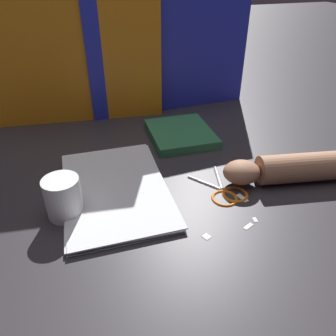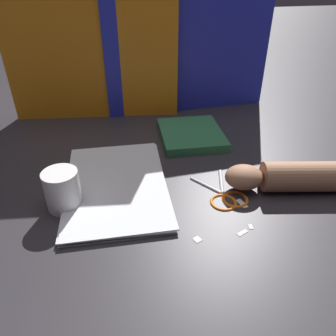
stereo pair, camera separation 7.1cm
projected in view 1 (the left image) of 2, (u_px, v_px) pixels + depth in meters
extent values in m
plane|color=#2D2B30|center=(171.00, 190.00, 0.75)|extent=(6.00, 6.00, 0.00)
cube|color=orange|center=(72.00, 45.00, 0.94)|extent=(0.52, 0.08, 0.47)
cube|color=#2833D1|center=(172.00, 51.00, 1.05)|extent=(0.54, 0.04, 0.39)
cube|color=white|center=(115.00, 190.00, 0.74)|extent=(0.24, 0.36, 0.00)
cube|color=white|center=(114.00, 188.00, 0.75)|extent=(0.24, 0.36, 0.00)
cube|color=white|center=(115.00, 188.00, 0.74)|extent=(0.24, 0.36, 0.00)
cube|color=white|center=(115.00, 187.00, 0.74)|extent=(0.24, 0.36, 0.00)
cube|color=#2D7247|center=(181.00, 134.00, 0.96)|extent=(0.18, 0.21, 0.02)
sphere|color=silver|center=(222.00, 188.00, 0.75)|extent=(0.01, 0.01, 0.01)
cylinder|color=silver|center=(204.00, 181.00, 0.77)|extent=(0.06, 0.08, 0.01)
torus|color=orange|center=(235.00, 193.00, 0.73)|extent=(0.08, 0.08, 0.01)
cylinder|color=silver|center=(218.00, 177.00, 0.78)|extent=(0.03, 0.09, 0.01)
torus|color=orange|center=(225.00, 197.00, 0.72)|extent=(0.07, 0.07, 0.01)
cylinder|color=#A87556|center=(310.00, 167.00, 0.77)|extent=(0.26, 0.11, 0.07)
ellipsoid|color=#A87556|center=(242.00, 172.00, 0.75)|extent=(0.10, 0.09, 0.05)
cube|color=white|center=(242.00, 198.00, 0.72)|extent=(0.02, 0.03, 0.00)
cube|color=white|center=(248.00, 226.00, 0.64)|extent=(0.03, 0.02, 0.00)
cube|color=white|center=(207.00, 236.00, 0.62)|extent=(0.02, 0.02, 0.00)
cube|color=white|center=(255.00, 220.00, 0.66)|extent=(0.01, 0.02, 0.00)
cylinder|color=white|center=(63.00, 197.00, 0.65)|extent=(0.07, 0.07, 0.09)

